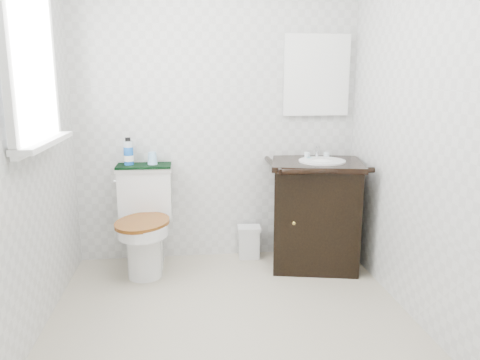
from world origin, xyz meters
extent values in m
plane|color=#BAAF96|center=(0.00, 0.00, 0.00)|extent=(2.40, 2.40, 0.00)
plane|color=silver|center=(0.00, 1.20, 1.20)|extent=(2.40, 0.00, 2.40)
plane|color=silver|center=(0.00, -1.20, 1.20)|extent=(2.40, 0.00, 2.40)
plane|color=silver|center=(-1.10, 0.00, 1.20)|extent=(0.00, 2.40, 2.40)
plane|color=silver|center=(1.10, 0.00, 1.20)|extent=(0.00, 2.40, 2.40)
cube|color=white|center=(-1.07, 0.25, 1.55)|extent=(0.02, 0.70, 0.90)
cube|color=silver|center=(0.78, 1.18, 1.45)|extent=(0.50, 0.02, 0.60)
cylinder|color=white|center=(-0.57, 0.82, 0.19)|extent=(0.25, 0.25, 0.38)
cube|color=white|center=(-0.57, 1.07, 0.19)|extent=(0.25, 0.28, 0.38)
cube|color=white|center=(-0.57, 1.09, 0.56)|extent=(0.40, 0.18, 0.36)
cube|color=white|center=(-0.57, 1.09, 0.75)|extent=(0.42, 0.20, 0.03)
cylinder|color=white|center=(-0.57, 0.78, 0.38)|extent=(0.36, 0.36, 0.08)
cylinder|color=brown|center=(-0.57, 0.78, 0.43)|extent=(0.47, 0.47, 0.03)
cube|color=black|center=(0.73, 0.90, 0.39)|extent=(0.72, 0.64, 0.78)
cube|color=black|center=(0.73, 0.90, 0.80)|extent=(0.77, 0.69, 0.04)
cylinder|color=white|center=(0.76, 0.87, 0.83)|extent=(0.34, 0.34, 0.01)
ellipsoid|color=white|center=(0.76, 0.87, 0.77)|extent=(0.30, 0.30, 0.15)
cylinder|color=silver|center=(0.76, 1.02, 0.87)|extent=(0.02, 0.02, 0.10)
cube|color=silver|center=(0.24, 1.10, 0.12)|extent=(0.17, 0.14, 0.23)
cube|color=silver|center=(0.24, 1.10, 0.25)|extent=(0.19, 0.15, 0.03)
cube|color=black|center=(-0.57, 1.09, 0.78)|extent=(0.41, 0.22, 0.02)
cylinder|color=blue|center=(-0.68, 1.10, 0.86)|extent=(0.07, 0.07, 0.13)
cylinder|color=silver|center=(-0.68, 1.10, 0.94)|extent=(0.07, 0.07, 0.04)
cylinder|color=black|center=(-0.68, 1.10, 0.98)|extent=(0.04, 0.04, 0.03)
cone|color=#9AD0FC|center=(-0.50, 1.09, 0.83)|extent=(0.08, 0.08, 0.09)
ellipsoid|color=#176471|center=(0.69, 0.99, 0.83)|extent=(0.06, 0.04, 0.02)
camera|label=1|loc=(-0.25, -2.45, 1.43)|focal=35.00mm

